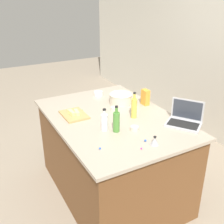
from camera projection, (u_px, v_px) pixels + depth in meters
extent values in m
plane|color=gray|center=(112.00, 189.00, 3.08)|extent=(12.00, 12.00, 0.00)
cube|color=brown|center=(112.00, 156.00, 2.90)|extent=(1.56, 1.07, 0.87)
cube|color=tan|center=(112.00, 118.00, 2.71)|extent=(1.62, 1.13, 0.03)
cube|color=#B7B7BC|center=(183.00, 125.00, 2.53)|extent=(0.38, 0.36, 0.02)
cube|color=black|center=(183.00, 124.00, 2.52)|extent=(0.31, 0.28, 0.00)
cube|color=#B7B7BC|center=(187.00, 109.00, 2.58)|extent=(0.25, 0.18, 0.20)
cube|color=#333842|center=(187.00, 110.00, 2.57)|extent=(0.22, 0.15, 0.18)
cylinder|color=beige|center=(121.00, 99.00, 3.01)|extent=(0.25, 0.25, 0.10)
cylinder|color=black|center=(121.00, 98.00, 3.01)|extent=(0.20, 0.20, 0.09)
torus|color=beige|center=(121.00, 94.00, 2.99)|extent=(0.25, 0.25, 0.01)
cylinder|color=white|center=(105.00, 122.00, 2.42)|extent=(0.06, 0.06, 0.15)
cylinder|color=white|center=(104.00, 112.00, 2.38)|extent=(0.03, 0.03, 0.04)
cylinder|color=black|center=(104.00, 110.00, 2.37)|extent=(0.03, 0.03, 0.01)
cylinder|color=#DBC64C|center=(134.00, 108.00, 2.65)|extent=(0.06, 0.06, 0.19)
cylinder|color=#DBC64C|center=(134.00, 96.00, 2.60)|extent=(0.02, 0.02, 0.05)
cylinder|color=black|center=(135.00, 93.00, 2.59)|extent=(0.03, 0.03, 0.01)
cylinder|color=#4C8C38|center=(116.00, 122.00, 2.39)|extent=(0.06, 0.06, 0.18)
cylinder|color=#4C8C38|center=(116.00, 110.00, 2.34)|extent=(0.03, 0.03, 0.05)
cylinder|color=black|center=(116.00, 107.00, 2.33)|extent=(0.03, 0.03, 0.01)
cube|color=tan|center=(74.00, 115.00, 2.73)|extent=(0.30, 0.22, 0.02)
cube|color=#F4E58C|center=(72.00, 113.00, 2.71)|extent=(0.11, 0.04, 0.04)
cube|color=#F4E58C|center=(77.00, 112.00, 2.71)|extent=(0.11, 0.05, 0.04)
cylinder|color=beige|center=(135.00, 128.00, 2.44)|extent=(0.07, 0.07, 0.04)
cylinder|color=beige|center=(114.00, 109.00, 2.84)|extent=(0.07, 0.07, 0.04)
cylinder|color=white|center=(98.00, 93.00, 3.24)|extent=(0.10, 0.10, 0.05)
cone|color=#B2B2B7|center=(155.00, 141.00, 2.20)|extent=(0.07, 0.07, 0.07)
cylinder|color=black|center=(155.00, 137.00, 2.19)|extent=(0.02, 0.02, 0.01)
cube|color=gold|center=(145.00, 97.00, 2.96)|extent=(0.09, 0.06, 0.17)
sphere|color=blue|center=(100.00, 148.00, 2.15)|extent=(0.02, 0.02, 0.02)
sphere|color=blue|center=(145.00, 140.00, 2.26)|extent=(0.02, 0.02, 0.02)
sphere|color=#CC3399|center=(141.00, 149.00, 2.15)|extent=(0.01, 0.01, 0.01)
sphere|color=green|center=(115.00, 99.00, 3.11)|extent=(0.02, 0.02, 0.02)
sphere|color=green|center=(82.00, 110.00, 2.82)|extent=(0.02, 0.02, 0.02)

